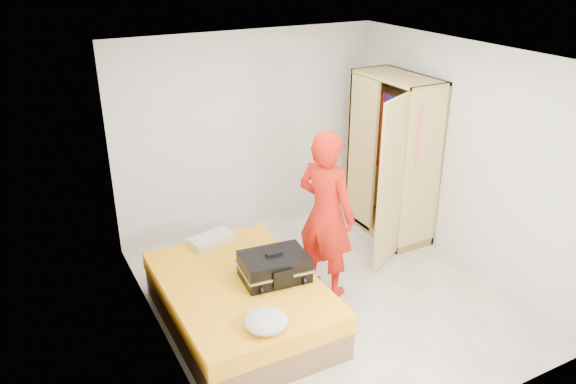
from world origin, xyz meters
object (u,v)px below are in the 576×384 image
suitcase (274,267)px  round_cushion (266,321)px  wardrobe (392,163)px  person (326,214)px  bed (241,302)px

suitcase → round_cushion: 0.80m
wardrobe → person: (-1.44, -0.75, -0.07)m
bed → person: person is taller
bed → round_cushion: (-0.10, -0.79, 0.32)m
bed → suitcase: size_ratio=2.86×
bed → wardrobe: size_ratio=0.96×
suitcase → round_cushion: (-0.42, -0.68, -0.06)m
wardrobe → round_cushion: (-2.60, -1.67, -0.43)m
bed → suitcase: suitcase is taller
bed → person: (1.07, 0.14, 0.68)m
bed → suitcase: bearing=-18.8°
round_cushion → wardrobe: bearing=32.8°
wardrobe → round_cushion: bearing=-147.2°
person → round_cushion: size_ratio=4.89×
bed → round_cushion: round_cushion is taller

